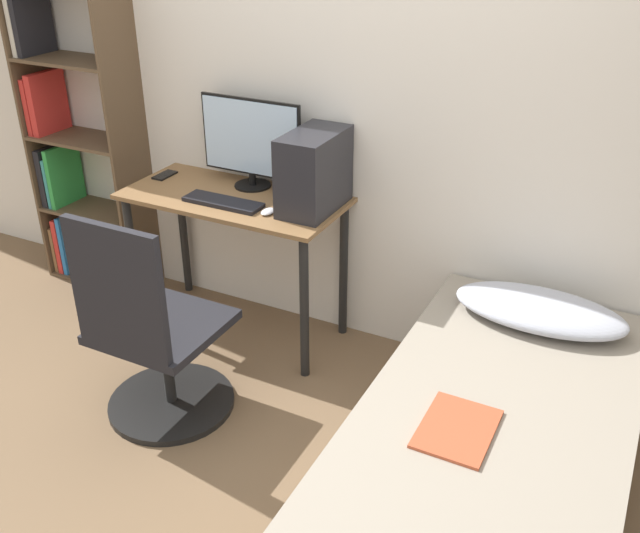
{
  "coord_description": "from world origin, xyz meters",
  "views": [
    {
      "loc": [
        1.36,
        -1.62,
        2.1
      ],
      "look_at": [
        0.2,
        0.66,
        0.75
      ],
      "focal_mm": 40.0,
      "sensor_mm": 36.0,
      "label": 1
    }
  ],
  "objects_px": {
    "office_chair": "(154,345)",
    "pc_tower": "(314,171)",
    "monitor": "(251,141)",
    "bed": "(491,459)",
    "bookshelf": "(71,142)",
    "keyboard": "(223,202)"
  },
  "relations": [
    {
      "from": "bookshelf",
      "to": "office_chair",
      "type": "xyz_separation_m",
      "value": [
        1.23,
        -0.88,
        -0.47
      ]
    },
    {
      "from": "office_chair",
      "to": "keyboard",
      "type": "relative_size",
      "value": 2.52
    },
    {
      "from": "bookshelf",
      "to": "monitor",
      "type": "relative_size",
      "value": 3.15
    },
    {
      "from": "pc_tower",
      "to": "keyboard",
      "type": "bearing_deg",
      "value": -159.77
    },
    {
      "from": "office_chair",
      "to": "pc_tower",
      "type": "bearing_deg",
      "value": 66.49
    },
    {
      "from": "bookshelf",
      "to": "keyboard",
      "type": "height_order",
      "value": "bookshelf"
    },
    {
      "from": "keyboard",
      "to": "pc_tower",
      "type": "relative_size",
      "value": 1.01
    },
    {
      "from": "office_chair",
      "to": "keyboard",
      "type": "xyz_separation_m",
      "value": [
        -0.06,
        0.66,
        0.41
      ]
    },
    {
      "from": "keyboard",
      "to": "bookshelf",
      "type": "bearing_deg",
      "value": 169.35
    },
    {
      "from": "bookshelf",
      "to": "pc_tower",
      "type": "bearing_deg",
      "value": -2.45
    },
    {
      "from": "bookshelf",
      "to": "bed",
      "type": "distance_m",
      "value": 2.85
    },
    {
      "from": "keyboard",
      "to": "pc_tower",
      "type": "xyz_separation_m",
      "value": [
        0.41,
        0.15,
        0.18
      ]
    },
    {
      "from": "monitor",
      "to": "pc_tower",
      "type": "relative_size",
      "value": 1.41
    },
    {
      "from": "pc_tower",
      "to": "office_chair",
      "type": "bearing_deg",
      "value": -113.51
    },
    {
      "from": "office_chair",
      "to": "bookshelf",
      "type": "bearing_deg",
      "value": 144.3
    },
    {
      "from": "bookshelf",
      "to": "keyboard",
      "type": "relative_size",
      "value": 4.37
    },
    {
      "from": "bookshelf",
      "to": "monitor",
      "type": "bearing_deg",
      "value": 2.13
    },
    {
      "from": "monitor",
      "to": "bed",
      "type": "bearing_deg",
      "value": -28.0
    },
    {
      "from": "pc_tower",
      "to": "bookshelf",
      "type": "bearing_deg",
      "value": 177.55
    },
    {
      "from": "keyboard",
      "to": "pc_tower",
      "type": "distance_m",
      "value": 0.47
    },
    {
      "from": "monitor",
      "to": "keyboard",
      "type": "distance_m",
      "value": 0.35
    },
    {
      "from": "bookshelf",
      "to": "keyboard",
      "type": "distance_m",
      "value": 1.19
    }
  ]
}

